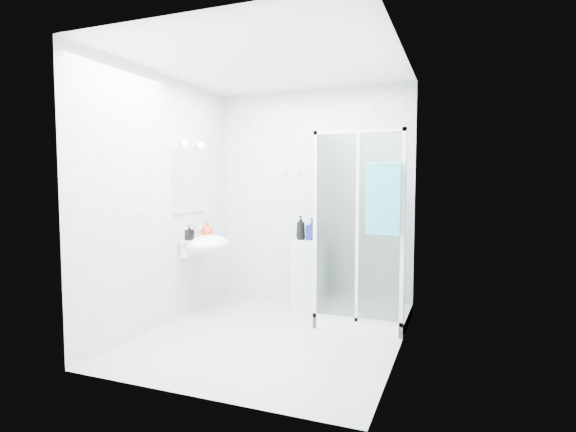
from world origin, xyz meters
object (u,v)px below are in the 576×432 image
at_px(shampoo_bottle_b, 312,229).
at_px(wall_basin, 205,244).
at_px(storage_cabinet, 308,275).
at_px(soap_dispenser_black, 189,232).
at_px(shampoo_bottle_a, 301,228).
at_px(hand_towel, 383,197).
at_px(soap_dispenser_orange, 207,229).
at_px(shower_enclosure, 357,281).

bearing_deg(shampoo_bottle_b, wall_basin, -152.14).
xyz_separation_m(storage_cabinet, soap_dispenser_black, (-1.11, -0.78, 0.53)).
height_order(wall_basin, shampoo_bottle_a, shampoo_bottle_a).
bearing_deg(hand_towel, shampoo_bottle_a, 148.83).
bearing_deg(soap_dispenser_orange, wall_basin, -64.69).
distance_m(hand_towel, soap_dispenser_orange, 2.13).
bearing_deg(shower_enclosure, soap_dispenser_orange, -175.48).
bearing_deg(wall_basin, shampoo_bottle_b, 27.86).
distance_m(storage_cabinet, shampoo_bottle_b, 0.54).
height_order(storage_cabinet, shampoo_bottle_b, shampoo_bottle_b).
relative_size(shower_enclosure, wall_basin, 3.57).
xyz_separation_m(wall_basin, soap_dispenser_black, (-0.08, -0.19, 0.15)).
distance_m(shampoo_bottle_a, soap_dispenser_orange, 1.09).
relative_size(storage_cabinet, hand_towel, 1.21).
relative_size(shampoo_bottle_b, soap_dispenser_orange, 1.42).
relative_size(shower_enclosure, hand_towel, 2.92).
bearing_deg(wall_basin, soap_dispenser_black, -113.39).
height_order(wall_basin, soap_dispenser_black, soap_dispenser_black).
xyz_separation_m(storage_cabinet, shampoo_bottle_b, (0.05, -0.02, 0.54)).
bearing_deg(shower_enclosure, hand_towel, -50.53).
bearing_deg(shampoo_bottle_a, storage_cabinet, 26.61).
relative_size(hand_towel, shampoo_bottle_b, 2.72).
bearing_deg(shampoo_bottle_a, shower_enclosure, -17.85).
xyz_separation_m(shower_enclosure, shampoo_bottle_b, (-0.58, 0.25, 0.51)).
relative_size(storage_cabinet, soap_dispenser_black, 4.91).
height_order(hand_towel, soap_dispenser_orange, hand_towel).
relative_size(shampoo_bottle_a, soap_dispenser_orange, 1.58).
distance_m(hand_towel, soap_dispenser_black, 2.11).
relative_size(shower_enclosure, shampoo_bottle_b, 7.93).
xyz_separation_m(shampoo_bottle_a, soap_dispenser_black, (-1.03, -0.74, -0.02)).
bearing_deg(shower_enclosure, wall_basin, -169.19).
height_order(shampoo_bottle_a, soap_dispenser_black, shampoo_bottle_a).
distance_m(shower_enclosure, storage_cabinet, 0.69).
bearing_deg(soap_dispenser_orange, storage_cabinet, 20.15).
relative_size(soap_dispenser_orange, soap_dispenser_black, 1.05).
xyz_separation_m(shower_enclosure, shampoo_bottle_a, (-0.71, 0.23, 0.52)).
xyz_separation_m(shower_enclosure, storage_cabinet, (-0.63, 0.27, -0.03)).
height_order(wall_basin, storage_cabinet, wall_basin).
bearing_deg(soap_dispenser_black, shampoo_bottle_b, 33.24).
bearing_deg(shampoo_bottle_a, wall_basin, -149.99).
bearing_deg(shower_enclosure, shampoo_bottle_a, 162.15).
height_order(shower_enclosure, shampoo_bottle_a, shower_enclosure).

